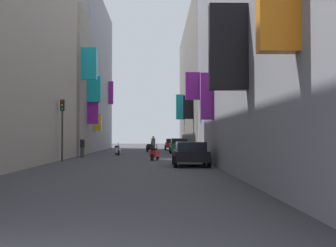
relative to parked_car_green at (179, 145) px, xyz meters
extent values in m
plane|color=#38383D|center=(-3.94, -9.32, -0.78)|extent=(140.00, 140.00, 0.00)
cube|color=gray|center=(-11.94, -3.23, 5.97)|extent=(6.00, 5.62, 13.50)
cube|color=purple|center=(-8.42, -1.86, 3.32)|extent=(1.05, 0.39, 2.43)
cube|color=#19B2BF|center=(-8.25, -5.36, 7.36)|extent=(1.37, 0.58, 2.84)
cube|color=#19B2BF|center=(-8.30, -2.01, 5.45)|extent=(1.29, 0.62, 2.46)
cube|color=gray|center=(-11.94, 10.13, 8.46)|extent=(6.00, 21.10, 18.49)
cube|color=yellow|center=(-8.59, 3.20, 2.38)|extent=(0.69, 0.38, 1.86)
cube|color=purple|center=(-8.62, 16.31, 6.92)|extent=(0.63, 0.63, 3.10)
cube|color=purple|center=(0.51, -11.03, 4.74)|extent=(1.11, 0.56, 2.07)
cube|color=purple|center=(0.69, -19.04, 3.23)|extent=(0.74, 0.38, 2.71)
cube|color=black|center=(0.37, -28.99, 4.08)|extent=(1.37, 0.46, 3.07)
cube|color=slate|center=(4.06, 6.01, 6.64)|extent=(6.00, 29.33, 14.83)
cube|color=#19B2BF|center=(0.57, 9.43, 4.51)|extent=(0.99, 0.56, 3.03)
cube|color=black|center=(0.60, -4.53, 3.55)|extent=(0.91, 0.48, 2.12)
cube|color=#236638|center=(0.00, 0.05, -0.14)|extent=(1.80, 4.07, 0.67)
cube|color=black|center=(0.00, -0.15, 0.45)|extent=(1.58, 2.28, 0.51)
cylinder|color=black|center=(-0.90, 1.40, -0.48)|extent=(0.18, 0.60, 0.60)
cylinder|color=black|center=(0.90, 1.40, -0.48)|extent=(0.18, 0.60, 0.60)
cylinder|color=black|center=(-0.90, -1.29, -0.48)|extent=(0.18, 0.60, 0.60)
cylinder|color=black|center=(0.90, -1.29, -0.48)|extent=(0.18, 0.60, 0.60)
cube|color=black|center=(-0.29, -19.47, -0.19)|extent=(1.83, 4.03, 0.57)
cube|color=black|center=(-0.29, -19.67, 0.34)|extent=(1.61, 2.25, 0.49)
cylinder|color=black|center=(-1.20, -18.14, -0.48)|extent=(0.18, 0.60, 0.60)
cylinder|color=black|center=(0.63, -18.14, -0.48)|extent=(0.18, 0.60, 0.60)
cylinder|color=black|center=(-1.20, -20.79, -0.48)|extent=(0.18, 0.60, 0.60)
cylinder|color=black|center=(0.63, -20.79, -0.48)|extent=(0.18, 0.60, 0.60)
cube|color=#B21E1E|center=(-0.37, 10.97, -0.16)|extent=(1.67, 4.15, 0.63)
cube|color=black|center=(-0.37, 10.77, 0.39)|extent=(1.47, 2.32, 0.47)
cylinder|color=black|center=(-1.20, 12.34, -0.48)|extent=(0.18, 0.60, 0.60)
cylinder|color=black|center=(0.47, 12.34, -0.48)|extent=(0.18, 0.60, 0.60)
cylinder|color=black|center=(-1.20, 9.60, -0.48)|extent=(0.18, 0.60, 0.60)
cylinder|color=black|center=(0.47, 9.60, -0.48)|extent=(0.18, 0.60, 0.60)
cube|color=red|center=(-2.36, -13.24, -0.31)|extent=(0.73, 1.22, 0.45)
cube|color=black|center=(-2.41, -13.45, -0.01)|extent=(0.46, 0.62, 0.16)
cylinder|color=#4C4C51|center=(-2.21, -12.69, 0.01)|extent=(0.13, 0.28, 0.68)
cylinder|color=black|center=(-2.17, -12.55, -0.54)|extent=(0.22, 0.49, 0.48)
cylinder|color=black|center=(-2.54, -13.94, -0.54)|extent=(0.22, 0.49, 0.48)
cube|color=silver|center=(-5.76, -4.95, -0.31)|extent=(0.68, 1.17, 0.45)
cube|color=black|center=(-5.81, -4.75, -0.01)|extent=(0.44, 0.62, 0.16)
cylinder|color=#4C4C51|center=(-5.63, -5.48, 0.01)|extent=(0.12, 0.28, 0.68)
cylinder|color=black|center=(-5.60, -5.61, -0.54)|extent=(0.21, 0.49, 0.48)
cylinder|color=black|center=(-5.92, -4.28, -0.54)|extent=(0.21, 0.49, 0.48)
cube|color=black|center=(-3.06, 4.02, -0.31)|extent=(0.77, 1.23, 0.45)
cube|color=black|center=(-3.12, 3.81, -0.01)|extent=(0.48, 0.63, 0.16)
cylinder|color=#4C4C51|center=(-2.88, 4.56, 0.01)|extent=(0.14, 0.28, 0.68)
cylinder|color=black|center=(-2.84, 4.70, -0.54)|extent=(0.24, 0.49, 0.48)
cylinder|color=black|center=(-3.27, 3.33, -0.54)|extent=(0.24, 0.49, 0.48)
cylinder|color=#252525|center=(-2.59, -1.80, -0.36)|extent=(0.44, 0.44, 0.84)
cylinder|color=#4C724C|center=(-2.59, -1.80, 0.39)|extent=(0.52, 0.52, 0.66)
sphere|color=tan|center=(-2.59, -1.80, 0.83)|extent=(0.23, 0.23, 0.23)
cylinder|color=#393939|center=(-8.19, -9.04, -0.38)|extent=(0.43, 0.43, 0.79)
cylinder|color=black|center=(-8.19, -9.04, 0.32)|extent=(0.51, 0.51, 0.63)
sphere|color=tan|center=(-8.19, -9.04, 0.74)|extent=(0.21, 0.21, 0.21)
cylinder|color=#2D2D2D|center=(-8.58, -14.69, 0.92)|extent=(0.12, 0.12, 3.40)
cube|color=black|center=(-8.58, -14.69, 3.00)|extent=(0.26, 0.26, 0.75)
sphere|color=red|center=(-8.58, -14.83, 3.25)|extent=(0.14, 0.14, 0.14)
sphere|color=orange|center=(-8.58, -14.83, 3.00)|extent=(0.14, 0.14, 0.14)
sphere|color=green|center=(-8.58, -14.83, 2.75)|extent=(0.14, 0.14, 0.14)
camera|label=1|loc=(-2.13, -44.67, 0.89)|focal=47.43mm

